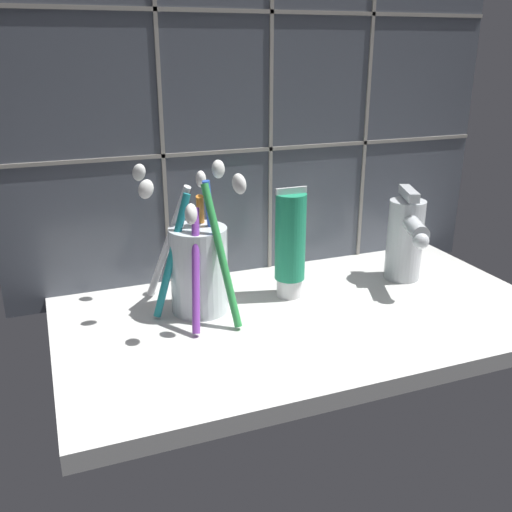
% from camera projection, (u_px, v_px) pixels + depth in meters
% --- Properties ---
extents(sink_counter, '(0.60, 0.33, 0.02)m').
position_uv_depth(sink_counter, '(307.00, 320.00, 0.70)').
color(sink_counter, silver).
rests_on(sink_counter, ground).
extents(tile_wall_backsplash, '(0.70, 0.02, 0.51)m').
position_uv_depth(tile_wall_backsplash, '(258.00, 103.00, 0.76)').
color(tile_wall_backsplash, '#4C515B').
rests_on(tile_wall_backsplash, ground).
extents(toothbrush_cup, '(0.11, 0.16, 0.19)m').
position_uv_depth(toothbrush_cup, '(198.00, 264.00, 0.69)').
color(toothbrush_cup, silver).
rests_on(toothbrush_cup, sink_counter).
extents(toothpaste_tube, '(0.04, 0.04, 0.14)m').
position_uv_depth(toothpaste_tube, '(289.00, 244.00, 0.72)').
color(toothpaste_tube, white).
rests_on(toothpaste_tube, sink_counter).
extents(sink_faucet, '(0.06, 0.11, 0.13)m').
position_uv_depth(sink_faucet, '(406.00, 237.00, 0.78)').
color(sink_faucet, silver).
rests_on(sink_faucet, sink_counter).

